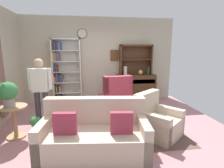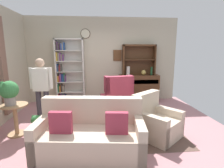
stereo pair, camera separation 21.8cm
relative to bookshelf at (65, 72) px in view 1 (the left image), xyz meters
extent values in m
cube|color=#B27A7F|center=(1.19, -1.94, -1.04)|extent=(5.40, 4.60, 0.02)
cube|color=#BCB299|center=(1.19, 0.19, 0.37)|extent=(5.00, 0.06, 2.80)
cylinder|color=beige|center=(0.60, 0.14, 1.23)|extent=(0.28, 0.03, 0.28)
torus|color=#382314|center=(0.60, 0.14, 1.23)|extent=(0.31, 0.02, 0.31)
cube|color=brown|center=(1.65, 0.14, 0.53)|extent=(0.28, 0.03, 0.36)
cube|color=#7F5B4C|center=(-1.25, -1.48, 0.32)|extent=(0.08, 0.24, 2.30)
cube|color=brown|center=(1.39, -2.24, -1.03)|extent=(2.65, 1.85, 0.01)
cube|color=silver|center=(-0.35, -0.01, 0.02)|extent=(0.04, 0.30, 2.10)
cube|color=silver|center=(0.51, -0.01, 0.02)|extent=(0.04, 0.30, 2.10)
cube|color=silver|center=(0.08, -0.01, 1.05)|extent=(0.90, 0.30, 0.04)
cube|color=silver|center=(0.08, -0.01, -1.01)|extent=(0.90, 0.30, 0.04)
cube|color=silver|center=(0.08, 0.13, 0.02)|extent=(0.90, 0.01, 2.10)
cube|color=silver|center=(0.08, -0.01, -0.66)|extent=(0.86, 0.30, 0.02)
cube|color=#B22D33|center=(-0.32, -0.03, -0.85)|extent=(0.02, 0.21, 0.27)
cube|color=#3F3833|center=(-0.28, -0.03, -0.87)|extent=(0.04, 0.16, 0.23)
cube|color=#723F7F|center=(-0.22, -0.03, -0.84)|extent=(0.04, 0.21, 0.29)
cube|color=#337247|center=(-0.18, -0.03, -0.85)|extent=(0.03, 0.24, 0.27)
cube|color=#723F7F|center=(-0.15, -0.03, -0.85)|extent=(0.02, 0.19, 0.27)
cube|color=#284C8C|center=(-0.12, -0.03, -0.87)|extent=(0.04, 0.22, 0.22)
cube|color=silver|center=(0.08, -0.01, -0.32)|extent=(0.86, 0.30, 0.02)
cube|color=#337247|center=(-0.32, -0.03, -0.52)|extent=(0.02, 0.20, 0.26)
cube|color=#337247|center=(-0.29, -0.03, -0.55)|extent=(0.02, 0.15, 0.19)
cube|color=#CC7233|center=(-0.26, -0.03, -0.54)|extent=(0.03, 0.23, 0.21)
cube|color=#3F3833|center=(-0.21, -0.03, -0.52)|extent=(0.04, 0.11, 0.26)
cube|color=gray|center=(-0.16, -0.03, -0.54)|extent=(0.04, 0.17, 0.20)
cube|color=silver|center=(0.08, -0.01, 0.02)|extent=(0.86, 0.30, 0.02)
cube|color=gold|center=(-0.31, -0.03, -0.22)|extent=(0.04, 0.16, 0.19)
cube|color=#B22D33|center=(-0.27, -0.03, -0.21)|extent=(0.03, 0.23, 0.19)
cube|color=#723F7F|center=(-0.23, -0.03, -0.17)|extent=(0.04, 0.18, 0.28)
cube|color=#284C8C|center=(-0.19, -0.03, -0.18)|extent=(0.02, 0.10, 0.26)
cube|color=#284C8C|center=(-0.15, -0.03, -0.19)|extent=(0.03, 0.11, 0.24)
cube|color=#337247|center=(-0.12, -0.03, -0.17)|extent=(0.03, 0.11, 0.28)
cube|color=#723F7F|center=(-0.08, -0.03, -0.21)|extent=(0.02, 0.20, 0.20)
cube|color=silver|center=(0.08, -0.01, 0.35)|extent=(0.86, 0.30, 0.02)
cube|color=#284C8C|center=(-0.31, -0.03, 0.15)|extent=(0.03, 0.14, 0.24)
cube|color=#3F3833|center=(-0.28, -0.03, 0.12)|extent=(0.03, 0.18, 0.19)
cube|color=#B22D33|center=(-0.24, -0.03, 0.13)|extent=(0.03, 0.13, 0.21)
cube|color=#3F3833|center=(-0.21, -0.03, 0.13)|extent=(0.03, 0.17, 0.21)
cube|color=silver|center=(0.08, -0.01, 0.69)|extent=(0.86, 0.30, 0.02)
cube|color=gold|center=(-0.31, -0.03, 0.50)|extent=(0.04, 0.16, 0.26)
cube|color=gray|center=(-0.26, -0.03, 0.49)|extent=(0.04, 0.12, 0.26)
cube|color=#723F7F|center=(-0.21, -0.03, 0.49)|extent=(0.04, 0.14, 0.26)
cube|color=gray|center=(-0.17, -0.03, 0.47)|extent=(0.02, 0.20, 0.21)
cube|color=#723F7F|center=(-0.13, -0.03, 0.47)|extent=(0.04, 0.12, 0.21)
cube|color=#3F3833|center=(-0.31, -0.03, 0.81)|extent=(0.04, 0.16, 0.22)
cube|color=#723F7F|center=(-0.27, -0.03, 0.82)|extent=(0.03, 0.15, 0.25)
cube|color=#3F3833|center=(-0.23, -0.03, 0.81)|extent=(0.04, 0.24, 0.22)
cube|color=#723F7F|center=(-0.19, -0.03, 0.80)|extent=(0.04, 0.11, 0.19)
cube|color=#284C8C|center=(-0.15, -0.03, 0.81)|extent=(0.04, 0.22, 0.21)
cube|color=gray|center=(-0.11, -0.03, 0.81)|extent=(0.02, 0.23, 0.23)
cube|color=#284C8C|center=(-0.07, -0.03, 0.82)|extent=(0.04, 0.20, 0.24)
cube|color=#4C2D19|center=(2.36, -0.08, -0.52)|extent=(1.30, 0.45, 0.82)
cube|color=#4C2D19|center=(1.76, -0.26, -0.98)|extent=(0.06, 0.06, 0.10)
cube|color=#4C2D19|center=(2.96, -0.26, -0.98)|extent=(0.06, 0.06, 0.10)
cube|color=#4C2D19|center=(1.76, 0.09, -0.98)|extent=(0.06, 0.06, 0.10)
cube|color=#4C2D19|center=(2.96, 0.09, -0.98)|extent=(0.06, 0.06, 0.10)
cube|color=#3D2414|center=(2.36, -0.30, -0.32)|extent=(1.20, 0.01, 0.14)
cube|color=#4C2D19|center=(1.83, 0.00, 0.39)|extent=(0.04, 0.26, 1.00)
cube|color=#4C2D19|center=(2.89, 0.00, 0.39)|extent=(0.04, 0.26, 1.00)
cube|color=#4C2D19|center=(2.36, 0.00, 0.86)|extent=(1.10, 0.26, 0.06)
cube|color=#4C2D19|center=(2.36, 0.00, 0.39)|extent=(1.06, 0.26, 0.02)
cube|color=#4C2D19|center=(2.36, 0.12, 0.39)|extent=(1.10, 0.01, 1.00)
cylinder|color=beige|center=(1.97, -0.17, 0.03)|extent=(0.11, 0.11, 0.29)
ellipsoid|color=tan|center=(2.49, -0.15, -0.03)|extent=(0.15, 0.15, 0.17)
cylinder|color=#194223|center=(2.75, -0.17, 0.02)|extent=(0.07, 0.07, 0.27)
cube|color=beige|center=(0.79, -3.02, -0.82)|extent=(1.89, 1.06, 0.42)
cube|color=beige|center=(0.83, -2.70, -0.37)|extent=(1.81, 0.41, 0.48)
cube|color=beige|center=(-0.03, -2.92, -0.73)|extent=(0.24, 0.86, 0.60)
cube|color=beige|center=(1.62, -3.12, -0.73)|extent=(0.24, 0.86, 0.60)
cube|color=#A33347|center=(0.33, -3.09, -0.43)|extent=(0.37, 0.14, 0.36)
cube|color=#A33347|center=(1.22, -3.20, -0.43)|extent=(0.37, 0.14, 0.36)
cube|color=white|center=(0.83, -2.70, -0.13)|extent=(0.38, 0.22, 0.00)
cube|color=beige|center=(2.13, -2.58, -0.83)|extent=(1.07, 1.08, 0.40)
cube|color=beige|center=(1.94, -2.35, -0.39)|extent=(0.69, 0.62, 0.48)
cube|color=beige|center=(1.90, -2.78, -0.76)|extent=(0.60, 0.69, 0.55)
cube|color=beige|center=(2.37, -2.39, -0.76)|extent=(0.60, 0.69, 0.55)
cube|color=#A33347|center=(1.49, -0.88, -0.82)|extent=(0.90, 0.92, 0.42)
cube|color=#A33347|center=(1.54, -1.18, -0.30)|extent=(0.80, 0.33, 0.63)
cube|color=#A33347|center=(1.87, -1.08, -0.20)|extent=(0.15, 0.29, 0.44)
cube|color=#A33347|center=(1.20, -1.20, -0.20)|extent=(0.15, 0.29, 0.44)
cylinder|color=#A87F56|center=(-0.76, -2.22, -0.39)|extent=(0.52, 0.52, 0.03)
cylinder|color=#A87F56|center=(-0.76, -2.22, -0.72)|extent=(0.08, 0.08, 0.63)
cylinder|color=#A87F56|center=(-0.76, -2.22, -1.02)|extent=(0.36, 0.36, 0.03)
cylinder|color=gray|center=(-0.81, -2.25, -0.29)|extent=(0.21, 0.21, 0.17)
sphere|color=#387F42|center=(-0.81, -2.25, -0.06)|extent=(0.36, 0.36, 0.36)
ellipsoid|color=#387F42|center=(-0.93, -2.27, -0.02)|extent=(0.10, 0.06, 0.25)
ellipsoid|color=#387F42|center=(-0.93, -2.22, -0.02)|extent=(0.10, 0.06, 0.25)
ellipsoid|color=#387F42|center=(-0.83, -2.13, -0.02)|extent=(0.10, 0.06, 0.25)
ellipsoid|color=#387F42|center=(-0.82, -2.38, -0.02)|extent=(0.10, 0.06, 0.25)
cylinder|color=#AD6B4C|center=(-0.45, -1.94, -0.98)|extent=(0.13, 0.13, 0.10)
sphere|color=#387F42|center=(-0.45, -1.94, -0.84)|extent=(0.22, 0.22, 0.22)
ellipsoid|color=#387F42|center=(-0.53, -1.91, -0.81)|extent=(0.06, 0.04, 0.16)
ellipsoid|color=#387F42|center=(-0.38, -1.91, -0.81)|extent=(0.06, 0.04, 0.16)
cylinder|color=#38333D|center=(-0.44, -1.70, -0.62)|extent=(0.13, 0.13, 0.82)
cylinder|color=#38333D|center=(-0.26, -1.71, -0.62)|extent=(0.13, 0.13, 0.82)
cube|color=silver|center=(-0.35, -1.70, 0.05)|extent=(0.35, 0.22, 0.52)
sphere|color=tan|center=(-0.35, -1.70, 0.43)|extent=(0.21, 0.21, 0.20)
cylinder|color=silver|center=(-0.57, -1.69, 0.07)|extent=(0.08, 0.08, 0.48)
cylinder|color=silver|center=(-0.13, -1.72, 0.07)|extent=(0.08, 0.08, 0.48)
cube|color=#4C2D19|center=(0.72, -2.03, -0.63)|extent=(0.80, 0.50, 0.03)
cube|color=#4C2D19|center=(0.35, -2.25, -0.84)|extent=(0.05, 0.05, 0.39)
cube|color=#4C2D19|center=(1.09, -2.25, -0.84)|extent=(0.05, 0.05, 0.39)
cube|color=#4C2D19|center=(0.35, -1.81, -0.84)|extent=(0.05, 0.05, 0.39)
cube|color=#4C2D19|center=(1.09, -1.81, -0.84)|extent=(0.05, 0.05, 0.39)
cube|color=#337247|center=(0.76, -1.94, -0.60)|extent=(0.18, 0.14, 0.02)
cube|color=#723F7F|center=(0.77, -1.95, -0.58)|extent=(0.15, 0.13, 0.03)
cube|color=#3F3833|center=(0.76, -1.95, -0.55)|extent=(0.16, 0.14, 0.03)
cube|color=#284C8C|center=(0.77, -1.94, -0.52)|extent=(0.14, 0.11, 0.03)
camera|label=1|loc=(0.69, -5.77, 0.71)|focal=28.06mm
camera|label=2|loc=(0.90, -5.79, 0.71)|focal=28.06mm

